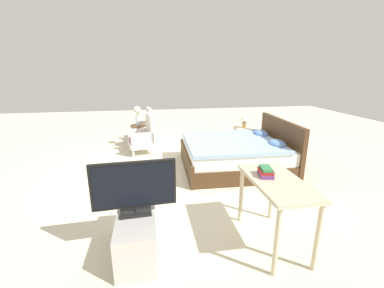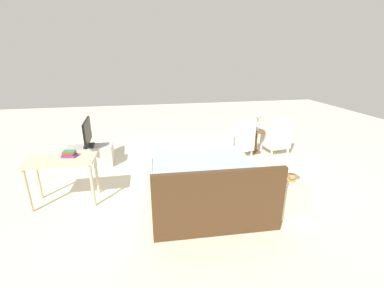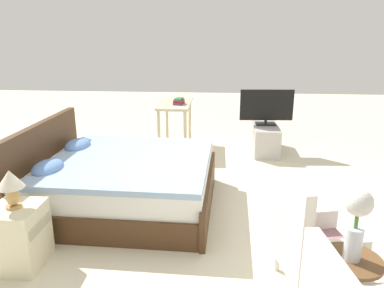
{
  "view_description": "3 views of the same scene",
  "coord_description": "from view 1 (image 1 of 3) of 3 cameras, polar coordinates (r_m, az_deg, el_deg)",
  "views": [
    {
      "loc": [
        4.62,
        -0.64,
        1.91
      ],
      "look_at": [
        0.13,
        0.13,
        0.58
      ],
      "focal_mm": 24.0,
      "sensor_mm": 36.0,
      "label": 1
    },
    {
      "loc": [
        0.92,
        4.75,
        2.33
      ],
      "look_at": [
        0.05,
        0.07,
        0.67
      ],
      "focal_mm": 24.0,
      "sensor_mm": 36.0,
      "label": 2
    },
    {
      "loc": [
        -3.87,
        -0.06,
        1.97
      ],
      "look_at": [
        0.18,
        0.25,
        0.71
      ],
      "focal_mm": 35.0,
      "sensor_mm": 36.0,
      "label": 3
    }
  ],
  "objects": [
    {
      "name": "armchair_by_window_right",
      "position": [
        6.11,
        -10.77,
        1.43
      ],
      "size": [
        0.64,
        0.64,
        0.92
      ],
      "color": "white",
      "rests_on": "ground_plane"
    },
    {
      "name": "table_lamp",
      "position": [
        6.33,
        11.59,
        5.47
      ],
      "size": [
        0.22,
        0.22,
        0.33
      ],
      "color": "tan",
      "rests_on": "nightstand"
    },
    {
      "name": "tv_stand",
      "position": [
        2.99,
        -12.08,
        -18.49
      ],
      "size": [
        0.96,
        0.4,
        0.45
      ],
      "color": "#B7B2AD",
      "rests_on": "ground_plane"
    },
    {
      "name": "armchair_by_window_left",
      "position": [
        7.03,
        -10.67,
        3.39
      ],
      "size": [
        0.6,
        0.6,
        0.92
      ],
      "color": "white",
      "rests_on": "ground_plane"
    },
    {
      "name": "book_stack",
      "position": [
        2.96,
        16.07,
        -5.97
      ],
      "size": [
        0.25,
        0.18,
        0.1
      ],
      "color": "#66387A",
      "rests_on": "vanity_desk"
    },
    {
      "name": "ground_plane",
      "position": [
        5.04,
        -1.71,
        -5.99
      ],
      "size": [
        16.0,
        16.0,
        0.0
      ],
      "primitive_type": "plane",
      "color": "beige"
    },
    {
      "name": "tv_flatscreen",
      "position": [
        2.72,
        -12.74,
        -9.32
      ],
      "size": [
        0.22,
        0.86,
        0.58
      ],
      "color": "black",
      "rests_on": "tv_stand"
    },
    {
      "name": "flower_vase",
      "position": [
        6.47,
        -12.06,
        6.63
      ],
      "size": [
        0.17,
        0.17,
        0.48
      ],
      "color": "silver",
      "rests_on": "side_table"
    },
    {
      "name": "bed",
      "position": [
        5.18,
        9.84,
        -2.1
      ],
      "size": [
        1.83,
        2.03,
        0.96
      ],
      "color": "#472D19",
      "rests_on": "ground_plane"
    },
    {
      "name": "vanity_desk",
      "position": [
        2.96,
        18.21,
        -9.65
      ],
      "size": [
        1.04,
        0.52,
        0.77
      ],
      "color": "beige",
      "rests_on": "ground_plane"
    },
    {
      "name": "nightstand",
      "position": [
        6.43,
        11.34,
        1.21
      ],
      "size": [
        0.44,
        0.41,
        0.54
      ],
      "color": "beige",
      "rests_on": "ground_plane"
    },
    {
      "name": "side_table",
      "position": [
        6.57,
        -11.8,
        2.28
      ],
      "size": [
        0.4,
        0.4,
        0.57
      ],
      "color": "brown",
      "rests_on": "ground_plane"
    }
  ]
}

